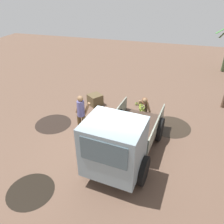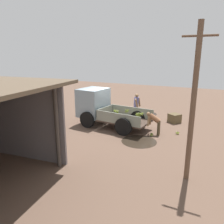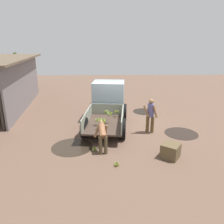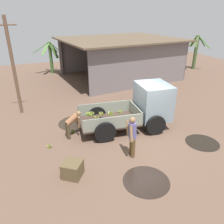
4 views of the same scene
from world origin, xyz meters
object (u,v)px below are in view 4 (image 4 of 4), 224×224
Objects in this scene: banana_bunch_on_ground_0 at (49,146)px; wooden_crate_0 at (73,169)px; banana_bunch_on_ground_1 at (73,131)px; person_foreground_visitor at (132,135)px; utility_pole at (13,67)px; cargo_truck at (144,105)px; person_worker_loading at (72,123)px.

banana_bunch_on_ground_0 is 2.17m from wooden_crate_0.
wooden_crate_0 is (-0.63, -2.95, 0.19)m from banana_bunch_on_ground_1.
wooden_crate_0 is (-2.43, -0.33, -0.67)m from person_foreground_visitor.
utility_pole is at bearing 103.99° from wooden_crate_0.
utility_pole reaches higher than banana_bunch_on_ground_0.
wooden_crate_0 reaches higher than banana_bunch_on_ground_0.
banana_bunch_on_ground_0 is at bearing -20.06° from person_foreground_visitor.
cargo_truck is 2.62× the size of person_foreground_visitor.
person_foreground_visitor is (-1.66, -2.02, -0.18)m from cargo_truck.
banana_bunch_on_ground_0 is at bearing -143.96° from banana_bunch_on_ground_1.
cargo_truck is 4.79m from wooden_crate_0.
person_foreground_visitor is (4.01, -6.01, -1.69)m from utility_pole.
person_foreground_visitor is at bearing -56.27° from utility_pole.
banana_bunch_on_ground_1 reaches higher than banana_bunch_on_ground_0.
cargo_truck reaches higher than person_worker_loading.
banana_bunch_on_ground_0 is at bearing -170.78° from cargo_truck.
person_foreground_visitor is 8.71× the size of banana_bunch_on_ground_1.
banana_bunch_on_ground_1 is (1.18, 0.86, 0.00)m from banana_bunch_on_ground_0.
cargo_truck reaches higher than banana_bunch_on_ground_1.
person_worker_loading is 1.93× the size of wooden_crate_0.
person_foreground_visitor is at bearing 7.68° from wooden_crate_0.
banana_bunch_on_ground_0 is at bearing 104.82° from wooden_crate_0.
wooden_crate_0 is (1.58, -6.34, -2.35)m from utility_pole.
cargo_truck is 3.67m from banana_bunch_on_ground_1.
banana_bunch_on_ground_1 is at bearing 78.03° from wooden_crate_0.
cargo_truck reaches higher than banana_bunch_on_ground_0.
cargo_truck is 3.70× the size of person_worker_loading.
cargo_truck is at bearing -35.13° from utility_pole.
wooden_crate_0 is (0.55, -2.09, 0.19)m from banana_bunch_on_ground_0.
person_foreground_visitor reaches higher than person_worker_loading.
utility_pole is at bearing 103.58° from banana_bunch_on_ground_0.
banana_bunch_on_ground_0 is (-2.99, 1.77, -0.85)m from person_foreground_visitor.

